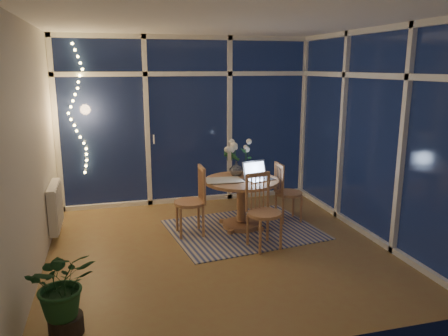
# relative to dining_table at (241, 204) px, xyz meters

# --- Properties ---
(floor) EXTENTS (4.00, 4.00, 0.00)m
(floor) POSITION_rel_dining_table_xyz_m (-0.45, -0.59, -0.34)
(floor) COLOR olive
(floor) RESTS_ON ground
(ceiling) EXTENTS (4.00, 4.00, 0.00)m
(ceiling) POSITION_rel_dining_table_xyz_m (-0.45, -0.59, 2.26)
(ceiling) COLOR white
(ceiling) RESTS_ON wall_back
(wall_back) EXTENTS (4.00, 0.04, 2.60)m
(wall_back) POSITION_rel_dining_table_xyz_m (-0.45, 1.41, 0.96)
(wall_back) COLOR beige
(wall_back) RESTS_ON floor
(wall_front) EXTENTS (4.00, 0.04, 2.60)m
(wall_front) POSITION_rel_dining_table_xyz_m (-0.45, -2.59, 0.96)
(wall_front) COLOR beige
(wall_front) RESTS_ON floor
(wall_left) EXTENTS (0.04, 4.00, 2.60)m
(wall_left) POSITION_rel_dining_table_xyz_m (-2.45, -0.59, 0.96)
(wall_left) COLOR beige
(wall_left) RESTS_ON floor
(wall_right) EXTENTS (0.04, 4.00, 2.60)m
(wall_right) POSITION_rel_dining_table_xyz_m (1.55, -0.59, 0.96)
(wall_right) COLOR beige
(wall_right) RESTS_ON floor
(window_wall_back) EXTENTS (4.00, 0.10, 2.60)m
(window_wall_back) POSITION_rel_dining_table_xyz_m (-0.45, 1.37, 0.96)
(window_wall_back) COLOR white
(window_wall_back) RESTS_ON floor
(window_wall_right) EXTENTS (0.10, 4.00, 2.60)m
(window_wall_right) POSITION_rel_dining_table_xyz_m (1.51, -0.59, 0.96)
(window_wall_right) COLOR white
(window_wall_right) RESTS_ON floor
(radiator) EXTENTS (0.10, 0.70, 0.58)m
(radiator) POSITION_rel_dining_table_xyz_m (-2.39, 0.31, 0.06)
(radiator) COLOR silver
(radiator) RESTS_ON wall_left
(fairy_lights) EXTENTS (0.24, 0.10, 1.85)m
(fairy_lights) POSITION_rel_dining_table_xyz_m (-2.10, 1.29, 1.19)
(fairy_lights) COLOR #F3CE61
(fairy_lights) RESTS_ON window_wall_back
(garden_patio) EXTENTS (12.00, 6.00, 0.10)m
(garden_patio) POSITION_rel_dining_table_xyz_m (0.05, 4.41, -0.40)
(garden_patio) COLOR black
(garden_patio) RESTS_ON ground
(garden_fence) EXTENTS (11.00, 0.08, 1.80)m
(garden_fence) POSITION_rel_dining_table_xyz_m (-0.45, 4.91, 0.56)
(garden_fence) COLOR #331D12
(garden_fence) RESTS_ON ground
(neighbour_roof) EXTENTS (7.00, 3.00, 2.20)m
(neighbour_roof) POSITION_rel_dining_table_xyz_m (-0.15, 7.91, 1.86)
(neighbour_roof) COLOR #32343C
(neighbour_roof) RESTS_ON ground
(garden_shrubs) EXTENTS (0.90, 0.90, 0.90)m
(garden_shrubs) POSITION_rel_dining_table_xyz_m (-1.25, 2.81, 0.11)
(garden_shrubs) COLOR black
(garden_shrubs) RESTS_ON ground
(rug) EXTENTS (2.07, 1.74, 0.01)m
(rug) POSITION_rel_dining_table_xyz_m (0.00, -0.10, -0.33)
(rug) COLOR beige
(rug) RESTS_ON floor
(dining_table) EXTENTS (1.11, 1.11, 0.67)m
(dining_table) POSITION_rel_dining_table_xyz_m (0.00, 0.00, 0.00)
(dining_table) COLOR #9D7347
(dining_table) RESTS_ON floor
(chair_left) EXTENTS (0.43, 0.43, 0.92)m
(chair_left) POSITION_rel_dining_table_xyz_m (-0.72, -0.08, 0.12)
(chair_left) COLOR #9D7347
(chair_left) RESTS_ON floor
(chair_right) EXTENTS (0.40, 0.40, 0.86)m
(chair_right) POSITION_rel_dining_table_xyz_m (0.72, 0.08, 0.09)
(chair_right) COLOR #9D7347
(chair_right) RESTS_ON floor
(chair_front) EXTENTS (0.50, 0.50, 0.91)m
(chair_front) POSITION_rel_dining_table_xyz_m (0.06, -0.72, 0.12)
(chair_front) COLOR #9D7347
(chair_front) RESTS_ON floor
(laptop) EXTENTS (0.42, 0.38, 0.26)m
(laptop) POSITION_rel_dining_table_xyz_m (0.22, -0.08, 0.47)
(laptop) COLOR #BCBCC1
(laptop) RESTS_ON dining_table
(flower_vase) EXTENTS (0.23, 0.23, 0.21)m
(flower_vase) POSITION_rel_dining_table_xyz_m (-0.01, 0.23, 0.44)
(flower_vase) COLOR silver
(flower_vase) RESTS_ON dining_table
(bowl) EXTENTS (0.17, 0.17, 0.04)m
(bowl) POSITION_rel_dining_table_xyz_m (0.31, 0.13, 0.36)
(bowl) COLOR white
(bowl) RESTS_ON dining_table
(newspapers) EXTENTS (0.42, 0.32, 0.02)m
(newspapers) POSITION_rel_dining_table_xyz_m (-0.25, -0.03, 0.35)
(newspapers) COLOR silver
(newspapers) RESTS_ON dining_table
(phone) EXTENTS (0.12, 0.06, 0.01)m
(phone) POSITION_rel_dining_table_xyz_m (0.04, -0.05, 0.34)
(phone) COLOR black
(phone) RESTS_ON dining_table
(potted_plant) EXTENTS (0.59, 0.53, 0.76)m
(potted_plant) POSITION_rel_dining_table_xyz_m (-2.10, -1.95, 0.04)
(potted_plant) COLOR #194622
(potted_plant) RESTS_ON floor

